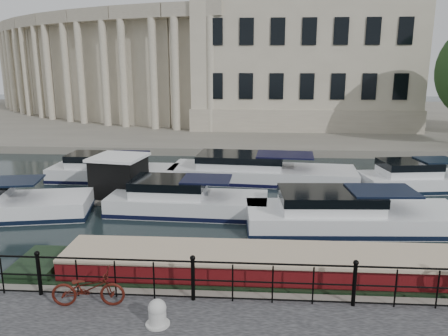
% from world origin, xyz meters
% --- Properties ---
extents(ground_plane, '(160.00, 160.00, 0.00)m').
position_xyz_m(ground_plane, '(0.00, 0.00, 0.00)').
color(ground_plane, black).
rests_on(ground_plane, ground).
extents(far_bank, '(120.00, 42.00, 0.55)m').
position_xyz_m(far_bank, '(0.00, 39.00, 0.28)').
color(far_bank, '#6B665B').
rests_on(far_bank, ground_plane).
extents(railing, '(24.14, 0.14, 1.22)m').
position_xyz_m(railing, '(0.00, -2.25, 1.20)').
color(railing, black).
rests_on(railing, near_quay).
extents(civic_building, '(53.55, 31.84, 16.85)m').
position_xyz_m(civic_building, '(-1.00, 34.71, 7.04)').
color(civic_building, '#ADA38C').
rests_on(civic_building, far_bank).
extents(bicycle, '(1.85, 0.79, 0.94)m').
position_xyz_m(bicycle, '(-2.55, -2.69, 1.02)').
color(bicycle, '#43120C').
rests_on(bicycle, near_quay).
extents(mooring_bollard, '(0.56, 0.56, 0.63)m').
position_xyz_m(mooring_bollard, '(-0.67, -3.39, 0.85)').
color(mooring_bollard, beige).
rests_on(mooring_bollard, near_quay).
extents(narrowboat, '(15.69, 2.17, 1.57)m').
position_xyz_m(narrowboat, '(2.35, -0.65, 0.37)').
color(narrowboat, black).
rests_on(narrowboat, ground_plane).
extents(harbour_hut, '(3.63, 3.19, 2.20)m').
position_xyz_m(harbour_hut, '(-4.97, 7.85, 0.95)').
color(harbour_hut, '#6B665B').
rests_on(harbour_hut, ground_plane).
extents(cabin_cruisers, '(27.89, 10.75, 1.99)m').
position_xyz_m(cabin_cruisers, '(-0.22, 8.06, 0.37)').
color(cabin_cruisers, white).
rests_on(cabin_cruisers, ground_plane).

